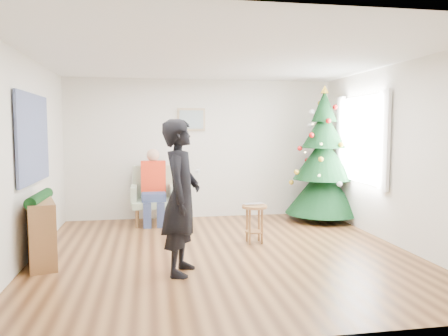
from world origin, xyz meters
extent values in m
plane|color=brown|center=(0.00, 0.00, 0.00)|extent=(5.00, 5.00, 0.00)
plane|color=white|center=(0.00, 0.00, 2.60)|extent=(5.00, 5.00, 0.00)
plane|color=silver|center=(0.00, 2.50, 1.30)|extent=(5.00, 0.00, 5.00)
plane|color=silver|center=(0.00, -2.50, 1.30)|extent=(5.00, 0.00, 5.00)
plane|color=silver|center=(-2.50, 0.00, 1.30)|extent=(0.00, 5.00, 5.00)
plane|color=silver|center=(2.50, 0.00, 1.30)|extent=(0.00, 5.00, 5.00)
cube|color=white|center=(2.47, 1.00, 1.50)|extent=(0.04, 1.30, 1.40)
cube|color=white|center=(2.44, 0.25, 1.50)|extent=(0.05, 0.25, 1.50)
cube|color=white|center=(2.44, 1.75, 1.50)|extent=(0.05, 0.25, 1.50)
cylinder|color=#3F2816|center=(2.15, 1.82, 0.16)|extent=(0.10, 0.10, 0.31)
cone|color=black|center=(2.15, 1.82, 0.58)|extent=(1.36, 1.36, 0.89)
cone|color=black|center=(2.15, 1.82, 1.15)|extent=(1.09, 1.09, 0.79)
cone|color=black|center=(2.15, 1.82, 1.68)|extent=(0.80, 0.80, 0.68)
cone|color=black|center=(2.15, 1.82, 2.09)|extent=(0.46, 0.46, 0.58)
cone|color=gold|center=(2.15, 1.82, 2.39)|extent=(0.15, 0.15, 0.15)
cylinder|color=brown|center=(0.53, 0.45, 0.54)|extent=(0.37, 0.37, 0.04)
cylinder|color=brown|center=(0.53, 0.45, 0.17)|extent=(0.28, 0.28, 0.02)
imported|color=silver|center=(0.53, 0.45, 0.57)|extent=(0.33, 0.24, 0.02)
cube|color=#97A988|center=(-0.92, 2.00, 0.37)|extent=(0.73, 0.68, 0.12)
cube|color=#97A988|center=(-0.92, 2.31, 0.71)|extent=(0.72, 0.13, 0.60)
cube|color=#97A988|center=(-1.26, 2.00, 0.53)|extent=(0.11, 0.57, 0.30)
cube|color=#97A988|center=(-0.58, 2.00, 0.53)|extent=(0.11, 0.57, 0.30)
cube|color=navy|center=(-0.92, 1.92, 0.50)|extent=(0.42, 0.44, 0.14)
cube|color=red|center=(-0.92, 2.14, 0.83)|extent=(0.44, 0.23, 0.55)
sphere|color=tan|center=(-0.92, 2.12, 1.21)|extent=(0.23, 0.23, 0.23)
imported|color=black|center=(-0.63, -0.73, 0.89)|extent=(0.59, 0.74, 1.78)
cube|color=white|center=(-0.44, -0.76, 1.19)|extent=(0.07, 0.13, 0.04)
cube|color=brown|center=(-2.33, -0.05, 0.40)|extent=(0.56, 1.04, 0.80)
cylinder|color=black|center=(-2.33, -0.05, 0.82)|extent=(0.14, 0.90, 0.14)
cube|color=black|center=(-2.46, 0.30, 1.55)|extent=(0.03, 1.50, 1.15)
cube|color=tan|center=(-0.20, 2.47, 1.85)|extent=(0.52, 0.03, 0.42)
cube|color=gray|center=(-0.20, 2.45, 1.85)|extent=(0.44, 0.02, 0.34)
camera|label=1|loc=(-0.98, -5.70, 1.66)|focal=35.00mm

